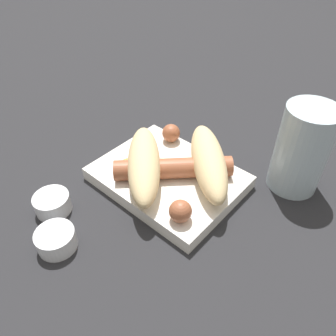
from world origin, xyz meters
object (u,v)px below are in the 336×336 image
condiment_cup_near (53,204)px  drink_glass (302,150)px  food_tray (168,178)px  condiment_cup_far (56,240)px  bread_roll (176,162)px  sausage (175,167)px

condiment_cup_near → drink_glass: (-0.24, -0.28, 0.06)m
food_tray → condiment_cup_far: size_ratio=4.21×
bread_roll → condiment_cup_near: size_ratio=4.40×
bread_roll → condiment_cup_far: 0.20m
bread_roll → drink_glass: drink_glass is taller
food_tray → drink_glass: size_ratio=1.59×
food_tray → condiment_cup_near: size_ratio=4.21×
condiment_cup_far → drink_glass: drink_glass is taller
food_tray → bread_roll: bearing=-155.3°
condiment_cup_near → condiment_cup_far: (-0.06, 0.03, 0.00)m
sausage → drink_glass: bearing=-137.7°
bread_roll → condiment_cup_far: size_ratio=4.40×
food_tray → sausage: 0.03m
condiment_cup_far → drink_glass: size_ratio=0.38×
drink_glass → bread_roll: bearing=42.3°
food_tray → condiment_cup_near: 0.18m
bread_roll → condiment_cup_near: bread_roll is taller
food_tray → condiment_cup_near: (0.09, 0.15, 0.00)m
sausage → drink_glass: drink_glass is taller
condiment_cup_far → condiment_cup_near: bearing=-29.7°
condiment_cup_near → sausage: bearing=-121.9°
sausage → condiment_cup_near: size_ratio=3.04×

